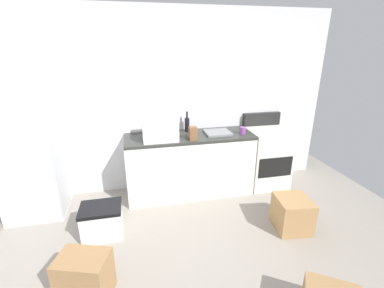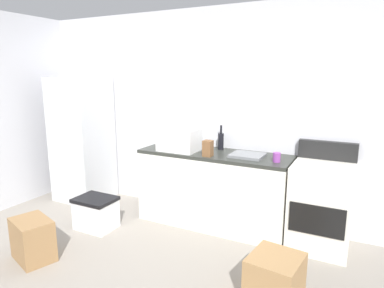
% 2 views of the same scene
% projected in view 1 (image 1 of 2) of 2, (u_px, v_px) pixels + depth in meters
% --- Properties ---
extents(ground_plane, '(6.00, 6.00, 0.00)m').
position_uv_depth(ground_plane, '(186.00, 249.00, 2.92)').
color(ground_plane, gray).
extents(wall_back, '(5.00, 0.10, 2.60)m').
position_uv_depth(wall_back, '(164.00, 103.00, 3.89)').
color(wall_back, silver).
rests_on(wall_back, ground_plane).
extents(kitchen_counter, '(1.80, 0.60, 0.90)m').
position_uv_depth(kitchen_counter, '(190.00, 164.00, 3.92)').
color(kitchen_counter, silver).
rests_on(kitchen_counter, ground_plane).
extents(refrigerator, '(0.68, 0.66, 1.77)m').
position_uv_depth(refrigerator, '(29.00, 149.00, 3.31)').
color(refrigerator, silver).
rests_on(refrigerator, ground_plane).
extents(stove_oven, '(0.60, 0.61, 1.10)m').
position_uv_depth(stove_oven, '(266.00, 156.00, 4.17)').
color(stove_oven, silver).
rests_on(stove_oven, ground_plane).
extents(microwave, '(0.46, 0.34, 0.27)m').
position_uv_depth(microwave, '(160.00, 130.00, 3.55)').
color(microwave, white).
rests_on(microwave, kitchen_counter).
extents(sink_basin, '(0.36, 0.32, 0.03)m').
position_uv_depth(sink_basin, '(218.00, 133.00, 3.84)').
color(sink_basin, slate).
rests_on(sink_basin, kitchen_counter).
extents(wine_bottle, '(0.07, 0.07, 0.30)m').
position_uv_depth(wine_bottle, '(187.00, 124.00, 3.90)').
color(wine_bottle, black).
rests_on(wine_bottle, kitchen_counter).
extents(coffee_mug, '(0.08, 0.08, 0.10)m').
position_uv_depth(coffee_mug, '(243.00, 130.00, 3.82)').
color(coffee_mug, purple).
rests_on(coffee_mug, kitchen_counter).
extents(knife_block, '(0.10, 0.10, 0.18)m').
position_uv_depth(knife_block, '(193.00, 133.00, 3.56)').
color(knife_block, brown).
rests_on(knife_block, kitchen_counter).
extents(cardboard_box_large, '(0.50, 0.42, 0.41)m').
position_uv_depth(cardboard_box_large, '(85.00, 276.00, 2.32)').
color(cardboard_box_large, olive).
rests_on(cardboard_box_large, ground_plane).
extents(cardboard_box_medium, '(0.44, 0.46, 0.40)m').
position_uv_depth(cardboard_box_medium, '(292.00, 213.00, 3.20)').
color(cardboard_box_medium, '#A37A4C').
rests_on(cardboard_box_medium, ground_plane).
extents(storage_bin, '(0.46, 0.36, 0.38)m').
position_uv_depth(storage_bin, '(102.00, 221.00, 3.08)').
color(storage_bin, silver).
rests_on(storage_bin, ground_plane).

